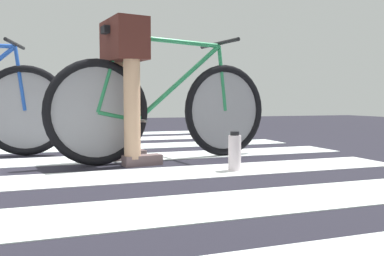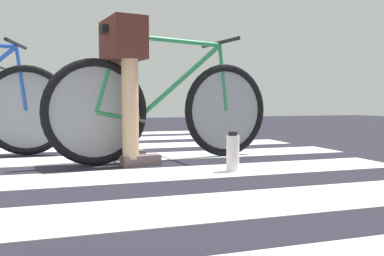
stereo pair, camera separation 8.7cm
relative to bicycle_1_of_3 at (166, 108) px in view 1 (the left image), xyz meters
The scene contains 4 objects.
ground 1.28m from the bicycle_1_of_3, 159.77° to the left, with size 18.00×14.00×0.02m.
bicycle_1_of_3 is the anchor object (origin of this frame).
cyclist_1_of_3 0.40m from the bicycle_1_of_3, behind, with size 0.37×0.44×0.99m.
water_bottle 0.70m from the bicycle_1_of_3, 65.09° to the right, with size 0.08×0.08×0.25m.
Camera 1 is at (0.33, -3.31, 0.45)m, focal length 38.57 mm.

